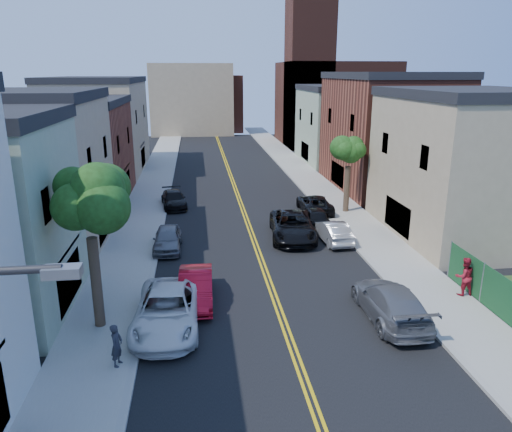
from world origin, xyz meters
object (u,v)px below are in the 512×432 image
object	(u,v)px
grey_car_left	(168,239)
black_suv_lane	(293,226)
red_sedan	(196,288)
dark_car_right_far	(315,204)
pedestrian_right	(464,276)
white_pickup	(167,310)
pedestrian_left	(117,345)
grey_car_right	(390,302)
silver_car_right	(333,231)
black_car_right	(315,216)
black_car_left	(174,199)

from	to	relation	value
grey_car_left	black_suv_lane	bearing A→B (deg)	8.91
red_sedan	dark_car_right_far	size ratio (longest dim) A/B	0.91
red_sedan	pedestrian_right	distance (m)	12.95
white_pickup	grey_car_left	bearing A→B (deg)	95.52
pedestrian_left	grey_car_right	bearing A→B (deg)	-62.52
grey_car_right	silver_car_right	world-z (taller)	grey_car_right
black_car_right	silver_car_right	size ratio (longest dim) A/B	1.00
red_sedan	dark_car_right_far	bearing A→B (deg)	58.55
silver_car_right	black_suv_lane	bearing A→B (deg)	-25.73
white_pickup	black_car_right	size ratio (longest dim) A/B	1.41
dark_car_right_far	pedestrian_left	world-z (taller)	pedestrian_left
grey_car_left	black_car_right	distance (m)	10.82
pedestrian_left	pedestrian_right	bearing A→B (deg)	-60.12
grey_car_left	pedestrian_right	world-z (taller)	pedestrian_right
grey_car_right	pedestrian_right	bearing A→B (deg)	-159.37
black_suv_lane	black_car_right	bearing A→B (deg)	54.97
silver_car_right	dark_car_right_far	distance (m)	6.88
silver_car_right	pedestrian_right	size ratio (longest dim) A/B	2.17
black_suv_lane	grey_car_left	bearing A→B (deg)	-165.91
grey_car_left	black_car_right	world-z (taller)	same
pedestrian_left	silver_car_right	bearing A→B (deg)	-27.08
white_pickup	dark_car_right_far	size ratio (longest dim) A/B	1.18
grey_car_right	black_car_right	bearing A→B (deg)	-89.40
grey_car_right	dark_car_right_far	bearing A→B (deg)	-92.15
black_suv_lane	pedestrian_right	size ratio (longest dim) A/B	3.15
black_car_left	silver_car_right	size ratio (longest dim) A/B	1.08
black_suv_lane	white_pickup	bearing A→B (deg)	-119.26
dark_car_right_far	black_car_right	bearing A→B (deg)	78.92
grey_car_right	black_car_right	size ratio (longest dim) A/B	1.32
red_sedan	black_suv_lane	size ratio (longest dim) A/B	0.74
grey_car_right	pedestrian_right	size ratio (longest dim) A/B	2.86
grey_car_left	black_car_right	xyz separation A→B (m)	(10.19, 3.63, 0.00)
white_pickup	pedestrian_right	distance (m)	14.17
dark_car_right_far	grey_car_right	bearing A→B (deg)	89.72
grey_car_right	black_suv_lane	xyz separation A→B (m)	(-2.17, 11.30, 0.04)
pedestrian_left	white_pickup	bearing A→B (deg)	-15.09
red_sedan	pedestrian_left	size ratio (longest dim) A/B	2.75
black_car_left	pedestrian_left	xyz separation A→B (m)	(-1.20, -22.46, 0.32)
pedestrian_right	black_suv_lane	bearing A→B (deg)	-58.44
grey_car_left	silver_car_right	distance (m)	10.54
black_car_right	dark_car_right_far	xyz separation A→B (m)	(0.81, 3.43, -0.02)
black_car_right	black_car_left	bearing A→B (deg)	-30.32
red_sedan	black_car_right	bearing A→B (deg)	53.71
dark_car_right_far	pedestrian_left	size ratio (longest dim) A/B	3.02
dark_car_right_far	red_sedan	bearing A→B (deg)	59.42
black_suv_lane	grey_car_right	bearing A→B (deg)	-73.40
silver_car_right	dark_car_right_far	xyz separation A→B (m)	(0.46, 6.86, 0.00)
grey_car_right	black_suv_lane	bearing A→B (deg)	-78.81
white_pickup	pedestrian_left	world-z (taller)	pedestrian_left
grey_car_right	red_sedan	bearing A→B (deg)	-17.28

